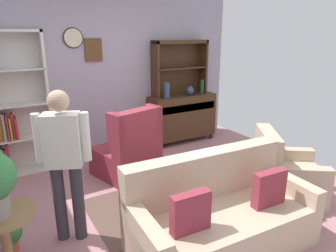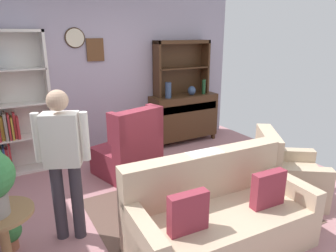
{
  "view_description": "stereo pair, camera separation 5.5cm",
  "coord_description": "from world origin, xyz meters",
  "px_view_note": "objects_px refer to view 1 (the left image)",
  "views": [
    {
      "loc": [
        -1.73,
        -2.88,
        2.06
      ],
      "look_at": [
        0.1,
        0.2,
        0.95
      ],
      "focal_mm": 32.54,
      "sensor_mm": 36.0,
      "label": 1
    },
    {
      "loc": [
        -1.69,
        -2.91,
        2.06
      ],
      "look_at": [
        0.1,
        0.2,
        0.95
      ],
      "focal_mm": 32.54,
      "sensor_mm": 36.0,
      "label": 2
    }
  ],
  "objects_px": {
    "sideboard_hutch": "(179,60)",
    "person_reading": "(64,157)",
    "potted_plant_small": "(9,234)",
    "vase_tall": "(167,90)",
    "coffee_table": "(166,175)",
    "vase_round": "(190,90)",
    "book_stack": "(162,169)",
    "sideboard": "(182,116)",
    "wingback_chair": "(129,152)",
    "armchair_floral": "(285,176)",
    "bookshelf": "(10,108)",
    "plant_stand": "(6,241)",
    "bottle_wine": "(202,87)",
    "couch_floral": "(220,217)"
  },
  "relations": [
    {
      "from": "bookshelf",
      "to": "book_stack",
      "type": "distance_m",
      "value": 2.43
    },
    {
      "from": "bookshelf",
      "to": "armchair_floral",
      "type": "xyz_separation_m",
      "value": [
        2.88,
        -2.55,
        -0.72
      ]
    },
    {
      "from": "wingback_chair",
      "to": "plant_stand",
      "type": "distance_m",
      "value": 2.17
    },
    {
      "from": "sideboard",
      "to": "wingback_chair",
      "type": "bearing_deg",
      "value": -149.44
    },
    {
      "from": "bottle_wine",
      "to": "coffee_table",
      "type": "bearing_deg",
      "value": -136.66
    },
    {
      "from": "plant_stand",
      "to": "potted_plant_small",
      "type": "distance_m",
      "value": 0.49
    },
    {
      "from": "plant_stand",
      "to": "potted_plant_small",
      "type": "xyz_separation_m",
      "value": [
        0.03,
        0.44,
        -0.22
      ]
    },
    {
      "from": "bookshelf",
      "to": "plant_stand",
      "type": "xyz_separation_m",
      "value": [
        -0.29,
        -2.32,
        -0.6
      ]
    },
    {
      "from": "vase_round",
      "to": "plant_stand",
      "type": "height_order",
      "value": "vase_round"
    },
    {
      "from": "couch_floral",
      "to": "coffee_table",
      "type": "relative_size",
      "value": 2.31
    },
    {
      "from": "vase_tall",
      "to": "sideboard",
      "type": "bearing_deg",
      "value": 11.63
    },
    {
      "from": "sideboard_hutch",
      "to": "bookshelf",
      "type": "bearing_deg",
      "value": -179.51
    },
    {
      "from": "vase_tall",
      "to": "potted_plant_small",
      "type": "height_order",
      "value": "vase_tall"
    },
    {
      "from": "sideboard",
      "to": "vase_round",
      "type": "bearing_deg",
      "value": -27.17
    },
    {
      "from": "book_stack",
      "to": "bookshelf",
      "type": "bearing_deg",
      "value": 128.16
    },
    {
      "from": "bookshelf",
      "to": "wingback_chair",
      "type": "relative_size",
      "value": 2.0
    },
    {
      "from": "vase_round",
      "to": "book_stack",
      "type": "distance_m",
      "value": 2.4
    },
    {
      "from": "armchair_floral",
      "to": "wingback_chair",
      "type": "distance_m",
      "value": 2.16
    },
    {
      "from": "potted_plant_small",
      "to": "armchair_floral",
      "type": "bearing_deg",
      "value": -11.94
    },
    {
      "from": "vase_round",
      "to": "potted_plant_small",
      "type": "relative_size",
      "value": 0.53
    },
    {
      "from": "vase_tall",
      "to": "coffee_table",
      "type": "distance_m",
      "value": 2.1
    },
    {
      "from": "sideboard_hutch",
      "to": "person_reading",
      "type": "distance_m",
      "value": 3.36
    },
    {
      "from": "vase_tall",
      "to": "coffee_table",
      "type": "height_order",
      "value": "vase_tall"
    },
    {
      "from": "plant_stand",
      "to": "person_reading",
      "type": "height_order",
      "value": "person_reading"
    },
    {
      "from": "armchair_floral",
      "to": "person_reading",
      "type": "distance_m",
      "value": 2.71
    },
    {
      "from": "sideboard_hutch",
      "to": "couch_floral",
      "type": "xyz_separation_m",
      "value": [
        -1.37,
        -2.87,
        -1.25
      ]
    },
    {
      "from": "coffee_table",
      "to": "potted_plant_small",
      "type": "bearing_deg",
      "value": -179.42
    },
    {
      "from": "sideboard",
      "to": "coffee_table",
      "type": "relative_size",
      "value": 1.63
    },
    {
      "from": "bottle_wine",
      "to": "couch_floral",
      "type": "distance_m",
      "value": 3.29
    },
    {
      "from": "vase_tall",
      "to": "coffee_table",
      "type": "relative_size",
      "value": 0.35
    },
    {
      "from": "potted_plant_small",
      "to": "person_reading",
      "type": "xyz_separation_m",
      "value": [
        0.57,
        -0.1,
        0.72
      ]
    },
    {
      "from": "sideboard",
      "to": "couch_floral",
      "type": "relative_size",
      "value": 0.7
    },
    {
      "from": "coffee_table",
      "to": "book_stack",
      "type": "relative_size",
      "value": 3.84
    },
    {
      "from": "potted_plant_small",
      "to": "sideboard",
      "type": "bearing_deg",
      "value": 29.5
    },
    {
      "from": "person_reading",
      "to": "sideboard",
      "type": "bearing_deg",
      "value": 36.05
    },
    {
      "from": "couch_floral",
      "to": "armchair_floral",
      "type": "height_order",
      "value": "couch_floral"
    },
    {
      "from": "bookshelf",
      "to": "potted_plant_small",
      "type": "distance_m",
      "value": 2.07
    },
    {
      "from": "bookshelf",
      "to": "armchair_floral",
      "type": "bearing_deg",
      "value": -41.45
    },
    {
      "from": "armchair_floral",
      "to": "potted_plant_small",
      "type": "distance_m",
      "value": 3.22
    },
    {
      "from": "coffee_table",
      "to": "bookshelf",
      "type": "bearing_deg",
      "value": 129.1
    },
    {
      "from": "vase_round",
      "to": "plant_stand",
      "type": "xyz_separation_m",
      "value": [
        -3.33,
        -2.17,
        -0.59
      ]
    },
    {
      "from": "vase_tall",
      "to": "couch_floral",
      "type": "bearing_deg",
      "value": -110.02
    },
    {
      "from": "sideboard_hutch",
      "to": "wingback_chair",
      "type": "bearing_deg",
      "value": -146.46
    },
    {
      "from": "vase_tall",
      "to": "coffee_table",
      "type": "bearing_deg",
      "value": -120.75
    },
    {
      "from": "vase_round",
      "to": "bookshelf",
      "type": "bearing_deg",
      "value": 177.16
    },
    {
      "from": "couch_floral",
      "to": "person_reading",
      "type": "distance_m",
      "value": 1.63
    },
    {
      "from": "sideboard",
      "to": "sideboard_hutch",
      "type": "xyz_separation_m",
      "value": [
        0.0,
        0.11,
        1.05
      ]
    },
    {
      "from": "sideboard_hutch",
      "to": "vase_tall",
      "type": "height_order",
      "value": "sideboard_hutch"
    },
    {
      "from": "bottle_wine",
      "to": "couch_floral",
      "type": "xyz_separation_m",
      "value": [
        -1.76,
        -2.68,
        -0.75
      ]
    },
    {
      "from": "vase_tall",
      "to": "bottle_wine",
      "type": "bearing_deg",
      "value": -0.66
    }
  ]
}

